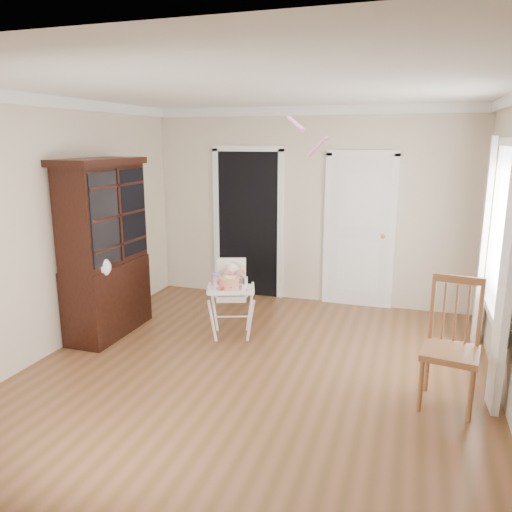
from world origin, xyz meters
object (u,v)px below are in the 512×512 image
(sippy_cup, at_px, (215,279))
(dining_chair, at_px, (451,348))
(high_chair, at_px, (231,289))
(china_cabinet, at_px, (105,249))
(cake, at_px, (229,283))

(sippy_cup, xyz_separation_m, dining_chair, (2.49, -0.76, -0.19))
(high_chair, relative_size, dining_chair, 0.83)
(china_cabinet, height_order, dining_chair, china_cabinet)
(sippy_cup, relative_size, china_cabinet, 0.08)
(china_cabinet, bearing_deg, high_chair, 13.70)
(high_chair, bearing_deg, china_cabinet, 174.39)
(dining_chair, bearing_deg, cake, 172.07)
(high_chair, bearing_deg, cake, -95.09)
(sippy_cup, xyz_separation_m, china_cabinet, (-1.28, -0.22, 0.32))
(sippy_cup, relative_size, dining_chair, 0.15)
(cake, bearing_deg, china_cabinet, -174.96)
(china_cabinet, distance_m, dining_chair, 3.84)
(dining_chair, bearing_deg, china_cabinet, -179.73)
(high_chair, bearing_deg, dining_chair, -40.08)
(high_chair, xyz_separation_m, dining_chair, (2.34, -0.89, -0.05))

